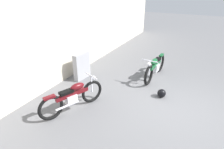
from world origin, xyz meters
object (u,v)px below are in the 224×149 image
stone_marker (82,66)px  helmet (162,93)px  motorcycle_green (155,67)px  motorcycle_maroon (73,97)px

stone_marker → helmet: 3.03m
stone_marker → motorcycle_green: bearing=-61.7°
helmet → motorcycle_green: motorcycle_green is taller
stone_marker → helmet: size_ratio=3.73×
stone_marker → helmet: (0.04, -3.01, -0.36)m
motorcycle_green → motorcycle_maroon: (-3.07, 1.44, -0.01)m
helmet → motorcycle_green: 1.43m
helmet → motorcycle_maroon: size_ratio=0.14×
motorcycle_green → stone_marker: bearing=-58.3°
stone_marker → motorcycle_maroon: stone_marker is taller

